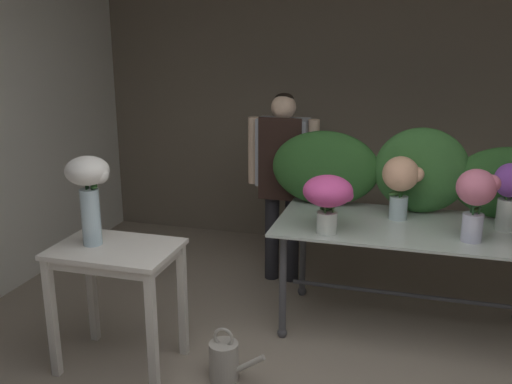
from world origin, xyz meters
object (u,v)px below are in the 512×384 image
Objects in this scene: vase_violet_ranunculus at (508,192)px; vase_fuchsia_carnations at (328,196)px; vase_rosy_peonies at (476,197)px; florist at (283,168)px; vase_peach_snapdragons at (401,180)px; display_table_glass at (409,242)px; vase_white_roses_tall at (89,188)px; watering_can at (225,360)px; side_table_white at (116,265)px.

vase_fuchsia_carnations is at bearing -161.13° from vase_violet_ranunculus.
vase_fuchsia_carnations is 0.91m from vase_rosy_peonies.
vase_peach_snapdragons is at bearing -26.15° from florist.
florist is 4.12× the size of vase_fuchsia_carnations.
display_table_glass is 3.98× the size of vase_violet_ranunculus.
vase_fuchsia_carnations is 1.48m from vase_white_roses_tall.
vase_peach_snapdragons is 0.82× the size of vase_white_roses_tall.
display_table_glass is at bearing 42.16° from watering_can.
side_table_white is 1.71m from florist.
florist is at bearing 90.41° from watering_can.
vase_fuchsia_carnations is at bearing -173.55° from vase_rosy_peonies.
watering_can is (0.83, 0.02, -1.03)m from vase_white_roses_tall.
vase_white_roses_tall reaches higher than side_table_white.
vase_violet_ranunculus is at bearing 31.82° from watering_can.
display_table_glass is 2.26× the size of side_table_white.
vase_rosy_peonies reaches higher than vase_violet_ranunculus.
vase_peach_snapdragons is at bearing 123.61° from display_table_glass.
vase_violet_ranunculus is 1.01× the size of vase_peach_snapdragons.
display_table_glass is at bearing 29.11° from side_table_white.
display_table_glass is 0.43m from vase_peach_snapdragons.
side_table_white is 0.88m from watering_can.
vase_rosy_peonies is (1.42, -0.80, 0.09)m from florist.
vase_white_roses_tall reaches higher than vase_fuchsia_carnations.
vase_rosy_peonies is at bearing 18.56° from vase_white_roses_tall.
vase_peach_snapdragons is 1.69m from watering_can.
vase_violet_ranunculus is 1.19m from vase_fuchsia_carnations.
vase_fuchsia_carnations is at bearing -149.94° from display_table_glass.
display_table_glass is at bearing -29.85° from florist.
florist reaches higher than display_table_glass.
florist is at bearing 150.15° from display_table_glass.
vase_peach_snapdragons reaches higher than vase_fuchsia_carnations.
vase_violet_ranunculus is 0.69m from vase_peach_snapdragons.
vase_peach_snapdragons reaches higher than side_table_white.
watering_can is (-1.40, -0.73, -0.95)m from vase_rosy_peonies.
vase_rosy_peonies is at bearing -29.32° from florist.
florist reaches higher than vase_white_roses_tall.
vase_fuchsia_carnations is (-1.13, -0.38, -0.01)m from vase_violet_ranunculus.
display_table_glass is 4.03× the size of vase_peach_snapdragons.
vase_fuchsia_carnations reaches higher than side_table_white.
vase_fuchsia_carnations reaches higher than watering_can.
display_table_glass is 0.60m from vase_rosy_peonies.
vase_rosy_peonies reaches higher than vase_peach_snapdragons.
vase_fuchsia_carnations is 0.83× the size of vase_rosy_peonies.
vase_white_roses_tall reaches higher than vase_rosy_peonies.
vase_violet_ranunculus is 1.29× the size of watering_can.
side_table_white is 1.46× the size of vase_white_roses_tall.
vase_rosy_peonies is (0.46, -0.33, 0.01)m from vase_peach_snapdragons.
florist reaches higher than vase_peach_snapdragons.
vase_white_roses_tall is at bearing -161.44° from vase_rosy_peonies.
watering_can is (0.01, -1.52, -0.85)m from florist.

